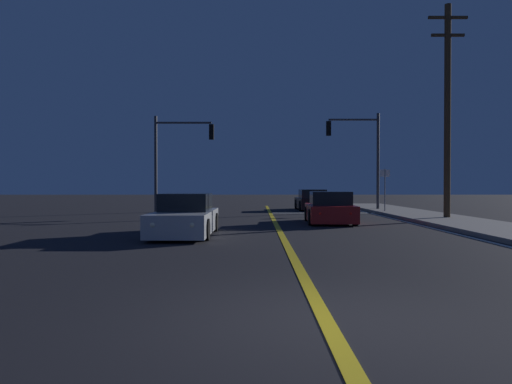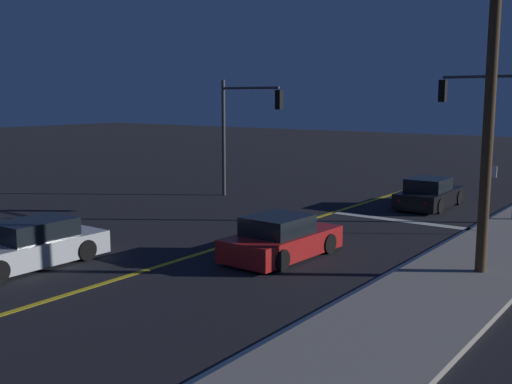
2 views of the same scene
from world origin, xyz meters
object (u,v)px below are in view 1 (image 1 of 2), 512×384
car_far_approaching_red (330,209)px  traffic_signal_far_left (177,148)px  car_mid_block_silver (185,217)px  utility_pole_right (447,108)px  traffic_signal_near_right (360,147)px  street_sign_corner (385,184)px  car_distant_tail_black (312,201)px

car_far_approaching_red → traffic_signal_far_left: size_ratio=0.73×
car_mid_block_silver → utility_pole_right: (10.98, 6.69, 4.54)m
car_far_approaching_red → traffic_signal_near_right: size_ratio=0.69×
car_mid_block_silver → utility_pole_right: bearing=-148.4°
traffic_signal_near_right → traffic_signal_far_left: size_ratio=1.06×
car_far_approaching_red → traffic_signal_near_right: bearing=73.5°
traffic_signal_near_right → street_sign_corner: size_ratio=2.40×
street_sign_corner → car_far_approaching_red: bearing=-120.8°
traffic_signal_near_right → street_sign_corner: traffic_signal_near_right is taller
car_far_approaching_red → street_sign_corner: street_sign_corner is taller
traffic_signal_near_right → utility_pole_right: bearing=105.0°
traffic_signal_far_left → street_sign_corner: size_ratio=2.25×
car_distant_tail_black → traffic_signal_far_left: 9.39m
car_distant_tail_black → traffic_signal_far_left: size_ratio=0.76×
car_distant_tail_black → street_sign_corner: street_sign_corner is taller
utility_pole_right → street_sign_corner: size_ratio=3.86×
car_distant_tail_black → street_sign_corner: bearing=-49.9°
car_distant_tail_black → traffic_signal_far_left: (-8.37, -2.78, 3.22)m
car_mid_block_silver → traffic_signal_far_left: 14.15m
car_far_approaching_red → utility_pole_right: utility_pole_right is taller
traffic_signal_far_left → car_far_approaching_red: bearing=-47.0°
traffic_signal_far_left → car_mid_block_silver: bearing=-79.7°
car_far_approaching_red → utility_pole_right: bearing=18.0°
car_mid_block_silver → traffic_signal_near_right: traffic_signal_near_right is taller
car_distant_tail_black → car_mid_block_silver: 17.37m
car_far_approaching_red → traffic_signal_near_right: (3.36, 9.82, 3.44)m
car_far_approaching_red → traffic_signal_near_right: traffic_signal_near_right is taller
utility_pole_right → street_sign_corner: utility_pole_right is taller
car_distant_tail_black → utility_pole_right: 11.80m
utility_pole_right → traffic_signal_far_left: bearing=152.9°
car_distant_tail_black → traffic_signal_near_right: 4.67m
car_distant_tail_black → traffic_signal_near_right: bearing=-27.0°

